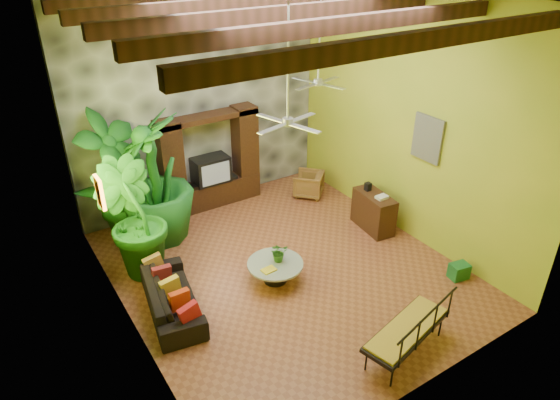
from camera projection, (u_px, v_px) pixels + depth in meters
ground at (284, 268)px, 9.85m from camera, size 7.00×7.00×0.00m
back_wall at (199, 100)px, 11.23m from camera, size 6.00×0.02×5.00m
left_wall at (111, 196)px, 7.22m from camera, size 0.02×7.00×5.00m
right_wall at (408, 120)px, 10.08m from camera, size 0.02×7.00×5.00m
stone_accent_wall at (200, 101)px, 11.18m from camera, size 5.98×0.10×4.98m
ceiling_beams at (285, 13)px, 7.55m from camera, size 5.95×5.36×0.22m
entertainment_center at (210, 168)px, 11.69m from camera, size 2.40×0.55×2.30m
ceiling_fan_front at (288, 110)px, 7.83m from camera, size 1.28×1.28×1.86m
ceiling_fan_back at (318, 72)px, 9.86m from camera, size 1.28×1.28×1.86m
wall_art_mask at (100, 193)px, 8.16m from camera, size 0.06×0.32×0.55m
wall_art_painting at (428, 139)px, 9.72m from camera, size 0.06×0.70×0.90m
sofa at (172, 297)px, 8.64m from camera, size 1.12×2.10×0.58m
wicker_armchair at (309, 184)px, 12.39m from camera, size 0.95×0.95×0.62m
tall_plant_a at (116, 178)px, 10.17m from camera, size 1.81×1.65×2.85m
tall_plant_b at (132, 220)px, 9.21m from camera, size 1.64×1.63×2.33m
tall_plant_c at (154, 179)px, 10.18m from camera, size 2.01×2.01×2.79m
coffee_table at (275, 269)px, 9.39m from camera, size 1.06×1.06×0.40m
centerpiece_plant at (279, 252)px, 9.31m from camera, size 0.38×0.35×0.37m
yellow_tray at (269, 270)px, 9.12m from camera, size 0.27×0.20×0.03m
iron_bench at (411, 330)px, 7.60m from camera, size 1.78×0.98×0.57m
side_console at (374, 212)px, 10.97m from camera, size 0.60×1.10×0.84m
green_bin at (459, 271)px, 9.52m from camera, size 0.39×0.32×0.31m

